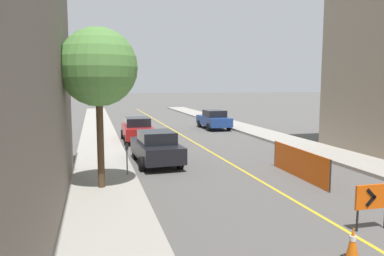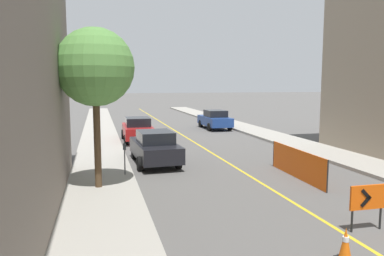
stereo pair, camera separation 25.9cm
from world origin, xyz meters
name	(u,v)px [view 1 (the left image)]	position (x,y,z in m)	size (l,w,h in m)	color
lane_stripe	(184,136)	(0.00, 30.26, 0.00)	(0.12, 60.51, 0.01)	gold
sidewalk_left	(99,138)	(-5.93, 30.26, 0.08)	(2.52, 60.51, 0.16)	#9E998E
sidewalk_right	(260,132)	(5.93, 30.26, 0.08)	(2.52, 60.51, 0.16)	#9E998E
traffic_cone_fourth	(353,243)	(-0.88, 10.90, 0.36)	(0.34, 0.34, 0.72)	black
arrow_barricade_primary	(372,199)	(0.67, 12.16, 0.84)	(1.01, 0.09, 1.21)	#EF560C
safety_mesh_fence	(299,163)	(1.73, 17.54, 0.59)	(0.17, 4.41, 1.18)	#EF560C
parked_car_curb_near	(156,147)	(-3.44, 21.56, 0.80)	(2.01, 4.38, 1.59)	black
parked_car_curb_mid	(137,129)	(-3.52, 28.76, 0.80)	(1.94, 4.33, 1.59)	maroon
parked_car_curb_far	(214,119)	(3.46, 33.91, 0.80)	(1.94, 4.33, 1.59)	navy
parking_meter_near_curb	(127,152)	(-5.02, 19.14, 1.07)	(0.12, 0.11, 1.29)	#4C4C51
street_tree_left_near	(98,68)	(-6.06, 17.55, 4.34)	(2.70, 2.70, 5.55)	#4C3823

